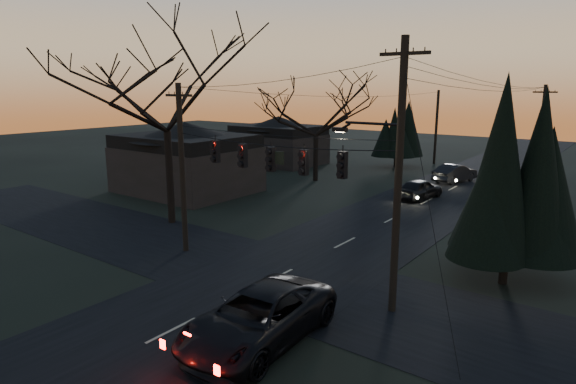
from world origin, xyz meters
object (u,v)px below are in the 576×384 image
Objects in this scene: utility_pole_far_r at (534,188)px; utility_pole_left at (186,251)px; bare_tree_left at (165,93)px; suv_near at (259,318)px; evergreen_right at (513,181)px; utility_pole_right at (392,311)px; sedan_oncoming_a at (420,189)px; sedan_oncoming_b at (455,173)px; utility_pole_far_l at (434,164)px.

utility_pole_left is at bearing -112.33° from utility_pole_far_r.
bare_tree_left is 17.30m from suv_near.
bare_tree_left is at bearing -173.53° from evergreen_right.
bare_tree_left reaches higher than utility_pole_left.
utility_pole_right reaches higher than utility_pole_left.
sedan_oncoming_b reaches higher than sedan_oncoming_a.
sedan_oncoming_b is (5.20, 26.85, 0.79)m from utility_pole_left.
utility_pole_far_r is at bearing 67.67° from utility_pole_left.
bare_tree_left reaches higher than utility_pole_far_r.
utility_pole_far_l is 1.02× the size of evergreen_right.
utility_pole_left is 15.83m from evergreen_right.
bare_tree_left is (-16.27, -24.90, 7.98)m from utility_pole_far_r.
utility_pole_far_l is at bearing 114.84° from evergreen_right.
utility_pole_far_l is 34.18m from evergreen_right.
evergreen_right is at bearing 132.83° from sedan_oncoming_a.
sedan_oncoming_b is (5.20, -9.15, 0.79)m from utility_pole_far_l.
utility_pole_far_r is 1.06× the size of utility_pole_far_l.
suv_near is at bearing -29.83° from bare_tree_left.
utility_pole_left is 9.80m from bare_tree_left.
utility_pole_left reaches higher than suv_near.
utility_pole_left reaches higher than utility_pole_far_l.
sedan_oncoming_a is at bearing 96.34° from suv_near.
utility_pole_left is 30.27m from utility_pole_far_r.
utility_pole_far_r is at bearing -115.10° from sedan_oncoming_a.
sedan_oncoming_b is (9.97, 23.75, -7.19)m from bare_tree_left.
utility_pole_far_r is at bearing -154.77° from sedan_oncoming_b.
bare_tree_left reaches higher than utility_pole_far_l.
utility_pole_left is at bearing -159.73° from evergreen_right.
bare_tree_left is at bearing 65.98° from sedan_oncoming_a.
bare_tree_left is 2.39× the size of sedan_oncoming_b.
suv_near is at bearing -28.00° from utility_pole_left.
sedan_oncoming_a is (-3.71, 23.34, -0.10)m from suv_near.
utility_pole_far_r is 0.74× the size of bare_tree_left.
utility_pole_far_l is at bearing 107.72° from utility_pole_right.
sedan_oncoming_a is at bearing -73.36° from utility_pole_far_l.
suv_near is at bearing -77.66° from utility_pole_far_l.
utility_pole_left is at bearing 180.00° from utility_pole_right.
bare_tree_left is 19.43m from evergreen_right.
evergreen_right reaches higher than utility_pole_right.
utility_pole_right is 37.79m from utility_pole_far_l.
bare_tree_left reaches higher than utility_pole_right.
evergreen_right is at bearing -65.16° from utility_pole_far_l.
sedan_oncoming_b is at bearing 112.70° from evergreen_right.
suv_near is at bearing -118.02° from evergreen_right.
utility_pole_left is 1.37× the size of suv_near.
utility_pole_far_r is at bearing 56.84° from bare_tree_left.
sedan_oncoming_a is 8.26m from sedan_oncoming_b.
utility_pole_far_r is 6.45m from sedan_oncoming_b.
suv_near reaches higher than sedan_oncoming_b.
utility_pole_right is 7.45m from evergreen_right.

